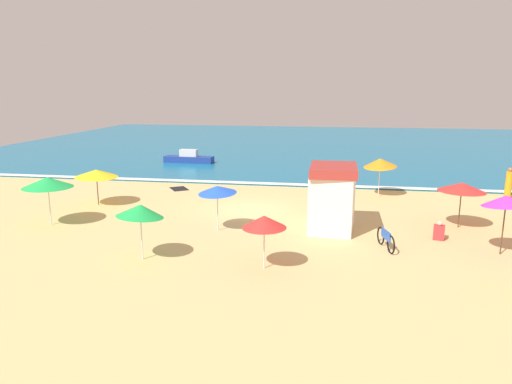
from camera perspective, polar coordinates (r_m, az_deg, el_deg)
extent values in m
plane|color=#D8B775|center=(24.19, -0.51, -2.17)|extent=(60.00, 60.00, 0.00)
cube|color=#146B93|center=(51.55, 4.96, 5.76)|extent=(60.00, 44.00, 0.10)
cube|color=white|center=(30.23, 1.57, 1.03)|extent=(57.00, 0.70, 0.01)
cube|color=white|center=(20.90, 9.18, -1.22)|extent=(2.02, 2.68, 2.47)
cube|color=#A5332D|center=(20.61, 9.31, 2.63)|extent=(1.97, 2.75, 0.38)
cylinder|color=#4C3823|center=(22.86, 23.33, -1.52)|extent=(0.05, 0.05, 2.00)
cone|color=red|center=(22.68, 23.52, 0.56)|extent=(2.58, 2.57, 0.43)
cylinder|color=silver|center=(20.60, -4.64, -2.04)|extent=(0.05, 0.05, 1.95)
cone|color=blue|center=(20.40, -4.68, 0.30)|extent=(2.31, 2.32, 0.46)
cylinder|color=silver|center=(16.33, 0.98, -6.14)|extent=(0.05, 0.05, 1.85)
cone|color=red|center=(16.10, 0.99, -3.59)|extent=(2.15, 2.15, 0.46)
cylinder|color=silver|center=(27.86, 14.60, 1.65)|extent=(0.05, 0.05, 2.14)
cone|color=orange|center=(27.71, 14.70, 3.43)|extent=(2.60, 2.61, 0.69)
cylinder|color=#4C3823|center=(26.40, -18.53, 0.49)|extent=(0.05, 0.05, 1.85)
cone|color=yellow|center=(26.25, -18.65, 2.14)|extent=(2.92, 2.92, 0.47)
cylinder|color=silver|center=(23.35, -23.60, -1.07)|extent=(0.05, 0.05, 2.15)
cone|color=green|center=(23.17, -23.79, 1.08)|extent=(2.95, 2.95, 0.49)
cylinder|color=#4C3823|center=(19.87, 27.60, -3.63)|extent=(0.05, 0.05, 2.22)
cone|color=#B733C6|center=(19.64, 27.88, -0.92)|extent=(2.45, 2.45, 0.57)
cylinder|color=silver|center=(17.63, -13.61, -4.80)|extent=(0.05, 0.05, 2.01)
cone|color=green|center=(17.41, -13.76, -2.19)|extent=(2.42, 2.42, 0.62)
torus|color=black|center=(19.65, 14.76, -5.12)|extent=(0.25, 0.71, 0.72)
torus|color=black|center=(18.68, 15.92, -6.12)|extent=(0.25, 0.71, 0.72)
cube|color=blue|center=(19.10, 15.36, -4.98)|extent=(0.29, 0.87, 0.36)
cube|color=red|center=(20.96, 21.14, -4.55)|extent=(0.52, 0.52, 0.59)
sphere|color=beige|center=(20.86, 21.22, -3.54)|extent=(0.21, 0.21, 0.21)
cylinder|color=orange|center=(30.12, 28.09, 0.77)|extent=(0.49, 0.49, 1.52)
sphere|color=#9E6B47|center=(29.98, 28.26, 2.38)|extent=(0.23, 0.23, 0.23)
cube|color=black|center=(29.51, -9.23, 0.39)|extent=(1.50, 1.61, 0.01)
cube|color=black|center=(21.57, 8.28, -4.13)|extent=(0.94, 1.44, 0.01)
cube|color=navy|center=(38.95, -8.08, 3.91)|extent=(4.05, 1.16, 0.51)
cube|color=silver|center=(38.88, -8.10, 4.68)|extent=(1.43, 0.66, 0.55)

